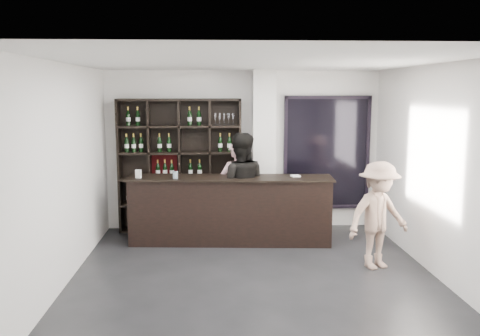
{
  "coord_description": "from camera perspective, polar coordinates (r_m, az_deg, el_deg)",
  "views": [
    {
      "loc": [
        -0.54,
        -6.54,
        2.53
      ],
      "look_at": [
        -0.14,
        1.1,
        1.37
      ],
      "focal_mm": 38.0,
      "sensor_mm": 36.0,
      "label": 1
    }
  ],
  "objects": [
    {
      "name": "glass_panel",
      "position": [
        9.53,
        9.7,
        1.7
      ],
      "size": [
        1.6,
        0.08,
        2.1
      ],
      "color": "black",
      "rests_on": "floor"
    },
    {
      "name": "napkin_stack",
      "position": [
        8.51,
        6.23,
        -0.89
      ],
      "size": [
        0.16,
        0.16,
        0.02
      ],
      "primitive_type": "cube",
      "rotation": [
        0.0,
        0.0,
        0.25
      ],
      "color": "white",
      "rests_on": "tasting_counter"
    },
    {
      "name": "wine_glass",
      "position": [
        8.36,
        -0.79,
        -0.47
      ],
      "size": [
        0.1,
        0.1,
        0.18
      ],
      "primitive_type": null,
      "rotation": [
        0.0,
        0.0,
        0.42
      ],
      "color": "white",
      "rests_on": "tasting_counter"
    },
    {
      "name": "structural_column",
      "position": [
        9.12,
        2.64,
        1.82
      ],
      "size": [
        0.4,
        0.4,
        2.9
      ],
      "primitive_type": "cube",
      "color": "silver",
      "rests_on": "floor"
    },
    {
      "name": "card_stand",
      "position": [
        8.47,
        -11.35,
        -0.65
      ],
      "size": [
        0.1,
        0.08,
        0.14
      ],
      "primitive_type": "cube",
      "rotation": [
        0.0,
        0.0,
        -0.36
      ],
      "color": "white",
      "rests_on": "tasting_counter"
    },
    {
      "name": "floor",
      "position": [
        7.04,
        1.66,
        -12.5
      ],
      "size": [
        5.0,
        5.5,
        0.01
      ],
      "primitive_type": "cube",
      "color": "black",
      "rests_on": "ground"
    },
    {
      "name": "taster_black",
      "position": [
        8.56,
        0.02,
        -2.19
      ],
      "size": [
        0.95,
        0.77,
        1.85
      ],
      "primitive_type": "imported",
      "rotation": [
        0.0,
        0.0,
        3.06
      ],
      "color": "black",
      "rests_on": "floor"
    },
    {
      "name": "tasting_counter",
      "position": [
        8.53,
        -1.12,
        -4.72
      ],
      "size": [
        3.4,
        0.7,
        1.12
      ],
      "rotation": [
        0.0,
        0.0,
        -0.07
      ],
      "color": "black",
      "rests_on": "floor"
    },
    {
      "name": "wine_shelf",
      "position": [
        9.22,
        -6.75,
        0.28
      ],
      "size": [
        2.2,
        0.35,
        2.4
      ],
      "primitive_type": null,
      "color": "black",
      "rests_on": "floor"
    },
    {
      "name": "spit_cup",
      "position": [
        8.33,
        -7.28,
        -0.78
      ],
      "size": [
        0.11,
        0.11,
        0.12
      ],
      "primitive_type": "cylinder",
      "rotation": [
        0.0,
        0.0,
        0.3
      ],
      "color": "#CDE4F7",
      "rests_on": "tasting_counter"
    },
    {
      "name": "customer",
      "position": [
        7.53,
        15.27,
        -5.15
      ],
      "size": [
        1.14,
        0.9,
        1.55
      ],
      "primitive_type": "imported",
      "rotation": [
        0.0,
        0.0,
        0.37
      ],
      "color": "tan",
      "rests_on": "floor"
    },
    {
      "name": "taster_pink",
      "position": [
        8.89,
        -0.42,
        -2.38
      ],
      "size": [
        0.71,
        0.6,
        1.66
      ],
      "primitive_type": "imported",
      "rotation": [
        0.0,
        0.0,
        3.52
      ],
      "color": "#D29EA3",
      "rests_on": "floor"
    }
  ]
}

